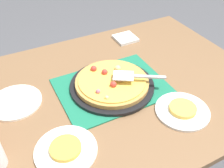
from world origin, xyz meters
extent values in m
cube|color=brown|center=(0.00, 0.00, 0.73)|extent=(1.40, 1.00, 0.03)
cube|color=brown|center=(0.64, 0.44, 0.36)|extent=(0.07, 0.07, 0.72)
cube|color=#196B4C|center=(0.00, 0.00, 0.75)|extent=(0.48, 0.36, 0.01)
cylinder|color=black|center=(0.00, 0.00, 0.76)|extent=(0.38, 0.38, 0.01)
cylinder|color=#B78442|center=(0.00, 0.00, 0.78)|extent=(0.33, 0.33, 0.02)
cylinder|color=#EAB747|center=(0.00, 0.00, 0.79)|extent=(0.30, 0.30, 0.01)
sphere|color=#E5CC7F|center=(-0.07, -0.10, 0.80)|extent=(0.02, 0.02, 0.02)
sphere|color=#B76675|center=(-0.09, -0.05, 0.80)|extent=(0.02, 0.02, 0.02)
sphere|color=#B76675|center=(0.03, -0.02, 0.80)|extent=(0.02, 0.02, 0.02)
sphere|color=#B76675|center=(0.03, 0.02, 0.80)|extent=(0.02, 0.02, 0.02)
sphere|color=#E5CC7F|center=(-0.02, -0.04, 0.80)|extent=(0.02, 0.02, 0.02)
sphere|color=#E5CC7F|center=(0.06, 0.05, 0.80)|extent=(0.03, 0.03, 0.03)
sphere|color=red|center=(-0.01, 0.06, 0.80)|extent=(0.03, 0.03, 0.03)
sphere|color=red|center=(-0.02, -0.04, 0.80)|extent=(0.03, 0.03, 0.03)
sphere|color=red|center=(-0.04, 0.10, 0.80)|extent=(0.03, 0.03, 0.03)
cylinder|color=white|center=(0.18, -0.27, 0.76)|extent=(0.22, 0.22, 0.01)
cylinder|color=white|center=(-0.30, -0.23, 0.76)|extent=(0.22, 0.22, 0.01)
cylinder|color=white|center=(-0.41, 0.10, 0.76)|extent=(0.22, 0.22, 0.01)
cylinder|color=#EAB747|center=(0.18, -0.27, 0.77)|extent=(0.11, 0.11, 0.02)
cylinder|color=gold|center=(-0.30, -0.23, 0.77)|extent=(0.11, 0.11, 0.02)
cube|color=silver|center=(0.04, -0.03, 0.82)|extent=(0.11, 0.11, 0.00)
cube|color=#B2B2B7|center=(0.14, -0.09, 0.82)|extent=(0.13, 0.09, 0.01)
cube|color=white|center=(0.27, 0.35, 0.76)|extent=(0.12, 0.12, 0.02)
camera|label=1|loc=(-0.40, -0.78, 1.49)|focal=40.59mm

